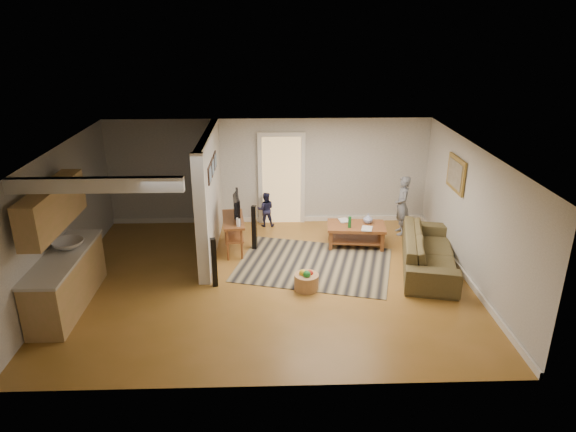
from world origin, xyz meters
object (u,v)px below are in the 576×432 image
object	(u,v)px
sofa	(428,268)
toddler	(266,226)
coffee_table	(357,229)
speaker_right	(254,228)
toy_basket	(306,281)
speaker_left	(214,263)
child	(400,233)
tv_console	(234,221)

from	to	relation	value
sofa	toddler	xyz separation A→B (m)	(-3.22, 2.31, 0.00)
coffee_table	speaker_right	xyz separation A→B (m)	(-2.20, -0.11, 0.11)
coffee_table	toddler	bearing A→B (deg)	148.99
toy_basket	speaker_left	bearing A→B (deg)	174.17
coffee_table	toy_basket	distance (m)	2.25
sofa	speaker_left	world-z (taller)	speaker_left
coffee_table	speaker_right	size ratio (longest dim) A/B	1.32
child	toddler	bearing A→B (deg)	-97.93
speaker_left	speaker_right	size ratio (longest dim) A/B	0.98
tv_console	toddler	world-z (taller)	tv_console
speaker_right	toddler	xyz separation A→B (m)	(0.23, 1.30, -0.49)
tv_console	speaker_left	distance (m)	1.60
child	tv_console	bearing A→B (deg)	-75.99
sofa	toy_basket	world-z (taller)	toy_basket
child	toddler	world-z (taller)	child
coffee_table	speaker_right	bearing A→B (deg)	-177.03
tv_console	toy_basket	size ratio (longest dim) A/B	2.63
tv_console	toy_basket	bearing A→B (deg)	-57.11
coffee_table	child	bearing A→B (deg)	29.40
child	toddler	distance (m)	3.13
tv_console	sofa	bearing A→B (deg)	-20.48
sofa	speaker_right	distance (m)	3.63
speaker_left	toddler	distance (m)	3.08
speaker_right	toddler	bearing A→B (deg)	92.76
coffee_table	child	distance (m)	1.33
coffee_table	child	world-z (taller)	coffee_table
coffee_table	child	xyz separation A→B (m)	(1.11, 0.63, -0.38)
sofa	tv_console	distance (m)	4.05
coffee_table	toy_basket	world-z (taller)	coffee_table
toy_basket	toddler	xyz separation A→B (m)	(-0.76, 3.07, -0.16)
sofa	toddler	distance (m)	3.97
speaker_right	toy_basket	world-z (taller)	speaker_right
tv_console	speaker_right	size ratio (longest dim) A/B	1.20
speaker_right	child	distance (m)	3.43
coffee_table	toy_basket	size ratio (longest dim) A/B	2.89
sofa	child	distance (m)	1.76
sofa	speaker_left	size ratio (longest dim) A/B	2.60
speaker_right	child	world-z (taller)	speaker_right
tv_console	toddler	size ratio (longest dim) A/B	1.42
speaker_left	child	distance (m)	4.66
coffee_table	toy_basket	bearing A→B (deg)	-122.68
speaker_right	toy_basket	bearing A→B (deg)	-48.10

